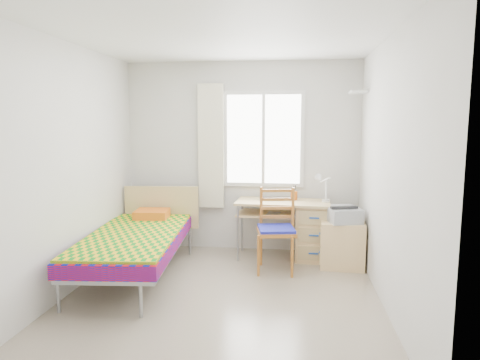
# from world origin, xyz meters

# --- Properties ---
(floor) EXTENTS (3.50, 3.50, 0.00)m
(floor) POSITION_xyz_m (0.00, 0.00, 0.00)
(floor) COLOR #BCAD93
(floor) RESTS_ON ground
(ceiling) EXTENTS (3.50, 3.50, 0.00)m
(ceiling) POSITION_xyz_m (0.00, 0.00, 2.60)
(ceiling) COLOR white
(ceiling) RESTS_ON wall_back
(wall_back) EXTENTS (3.20, 0.00, 3.20)m
(wall_back) POSITION_xyz_m (0.00, 1.75, 1.30)
(wall_back) COLOR silver
(wall_back) RESTS_ON ground
(wall_left) EXTENTS (0.00, 3.50, 3.50)m
(wall_left) POSITION_xyz_m (-1.60, 0.00, 1.30)
(wall_left) COLOR silver
(wall_left) RESTS_ON ground
(wall_right) EXTENTS (0.00, 3.50, 3.50)m
(wall_right) POSITION_xyz_m (1.60, 0.00, 1.30)
(wall_right) COLOR silver
(wall_right) RESTS_ON ground
(window) EXTENTS (1.10, 0.04, 1.30)m
(window) POSITION_xyz_m (0.30, 1.73, 1.55)
(window) COLOR white
(window) RESTS_ON wall_back
(curtain) EXTENTS (0.35, 0.05, 1.70)m
(curtain) POSITION_xyz_m (-0.42, 1.68, 1.45)
(curtain) COLOR white
(curtain) RESTS_ON wall_back
(floating_shelf) EXTENTS (0.20, 0.32, 0.03)m
(floating_shelf) POSITION_xyz_m (1.49, 1.40, 2.15)
(floating_shelf) COLOR white
(floating_shelf) RESTS_ON wall_right
(bed) EXTENTS (1.16, 2.19, 0.92)m
(bed) POSITION_xyz_m (-1.07, 0.50, 0.44)
(bed) COLOR gray
(bed) RESTS_ON floor
(desk) EXTENTS (1.24, 0.62, 0.76)m
(desk) POSITION_xyz_m (0.90, 1.41, 0.41)
(desk) COLOR tan
(desk) RESTS_ON floor
(chair) EXTENTS (0.50, 0.50, 1.01)m
(chair) POSITION_xyz_m (0.52, 0.91, 0.56)
(chair) COLOR #B06322
(chair) RESTS_ON floor
(cabinet) EXTENTS (0.56, 0.51, 0.57)m
(cabinet) POSITION_xyz_m (1.32, 1.14, 0.29)
(cabinet) COLOR #DAB96F
(cabinet) RESTS_ON floor
(printer) EXTENTS (0.46, 0.50, 0.18)m
(printer) POSITION_xyz_m (1.32, 1.13, 0.67)
(printer) COLOR #AAADB2
(printer) RESTS_ON cabinet
(laptop) EXTENTS (0.34, 0.24, 0.02)m
(laptop) POSITION_xyz_m (0.43, 1.45, 0.77)
(laptop) COLOR black
(laptop) RESTS_ON desk
(pen_cup) EXTENTS (0.09, 0.09, 0.11)m
(pen_cup) POSITION_xyz_m (0.73, 1.54, 0.81)
(pen_cup) COLOR orange
(pen_cup) RESTS_ON desk
(task_lamp) EXTENTS (0.22, 0.31, 0.39)m
(task_lamp) POSITION_xyz_m (1.07, 1.32, 1.00)
(task_lamp) COLOR white
(task_lamp) RESTS_ON desk
(book) EXTENTS (0.20, 0.26, 0.02)m
(book) POSITION_xyz_m (0.38, 1.38, 0.59)
(book) COLOR gray
(book) RESTS_ON desk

